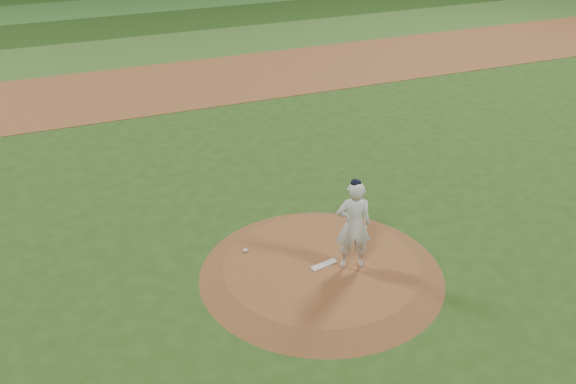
% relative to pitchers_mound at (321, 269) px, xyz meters
% --- Properties ---
extents(ground, '(120.00, 120.00, 0.00)m').
position_rel_pitchers_mound_xyz_m(ground, '(0.00, 0.00, -0.12)').
color(ground, '#2B4F19').
rests_on(ground, ground).
extents(infield_dirt_band, '(70.00, 6.00, 0.02)m').
position_rel_pitchers_mound_xyz_m(infield_dirt_band, '(0.00, 14.00, -0.12)').
color(infield_dirt_band, brown).
rests_on(infield_dirt_band, ground).
extents(outfield_stripe_0, '(70.00, 5.00, 0.02)m').
position_rel_pitchers_mound_xyz_m(outfield_stripe_0, '(0.00, 19.50, -0.12)').
color(outfield_stripe_0, '#3B6826').
rests_on(outfield_stripe_0, ground).
extents(outfield_stripe_1, '(70.00, 5.00, 0.02)m').
position_rel_pitchers_mound_xyz_m(outfield_stripe_1, '(0.00, 24.50, -0.12)').
color(outfield_stripe_1, '#204114').
rests_on(outfield_stripe_1, ground).
extents(outfield_stripe_2, '(70.00, 5.00, 0.02)m').
position_rel_pitchers_mound_xyz_m(outfield_stripe_2, '(0.00, 29.50, -0.12)').
color(outfield_stripe_2, '#316E28').
rests_on(outfield_stripe_2, ground).
extents(pitchers_mound, '(5.50, 5.50, 0.25)m').
position_rel_pitchers_mound_xyz_m(pitchers_mound, '(0.00, 0.00, 0.00)').
color(pitchers_mound, brown).
rests_on(pitchers_mound, ground).
extents(pitching_rubber, '(0.67, 0.30, 0.03)m').
position_rel_pitchers_mound_xyz_m(pitching_rubber, '(0.04, -0.05, 0.14)').
color(pitching_rubber, silver).
rests_on(pitching_rubber, pitchers_mound).
extents(rosin_bag, '(0.12, 0.12, 0.07)m').
position_rel_pitchers_mound_xyz_m(rosin_bag, '(-1.41, 1.14, 0.16)').
color(rosin_bag, silver).
rests_on(rosin_bag, pitchers_mound).
extents(pitcher_on_mound, '(0.88, 0.70, 2.17)m').
position_rel_pitchers_mound_xyz_m(pitcher_on_mound, '(0.60, -0.29, 1.19)').
color(pitcher_on_mound, white).
rests_on(pitcher_on_mound, pitchers_mound).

